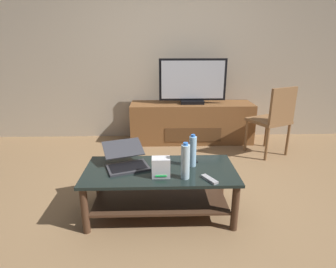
% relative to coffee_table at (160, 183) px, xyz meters
% --- Properties ---
extents(ground_plane, '(7.68, 7.68, 0.00)m').
position_rel_coffee_table_xyz_m(ground_plane, '(0.14, 0.10, -0.30)').
color(ground_plane, olive).
extents(back_wall, '(6.40, 0.12, 2.80)m').
position_rel_coffee_table_xyz_m(back_wall, '(0.14, 2.23, 1.10)').
color(back_wall, '#B2A38C').
rests_on(back_wall, ground).
extents(coffee_table, '(1.28, 0.60, 0.43)m').
position_rel_coffee_table_xyz_m(coffee_table, '(0.00, 0.00, 0.00)').
color(coffee_table, black).
rests_on(coffee_table, ground).
extents(media_cabinet, '(1.82, 0.51, 0.59)m').
position_rel_coffee_table_xyz_m(media_cabinet, '(0.48, 1.91, 0.00)').
color(media_cabinet, brown).
rests_on(media_cabinet, ground).
extents(television, '(0.97, 0.20, 0.65)m').
position_rel_coffee_table_xyz_m(television, '(0.48, 1.89, 0.61)').
color(television, black).
rests_on(television, media_cabinet).
extents(dining_chair, '(0.59, 0.59, 0.93)m').
position_rel_coffee_table_xyz_m(dining_chair, '(1.49, 1.30, 0.23)').
color(dining_chair, brown).
rests_on(dining_chair, ground).
extents(laptop, '(0.45, 0.48, 0.17)m').
position_rel_coffee_table_xyz_m(laptop, '(-0.30, 0.09, 0.19)').
color(laptop, '#333338').
rests_on(laptop, coffee_table).
extents(router_box, '(0.15, 0.11, 0.16)m').
position_rel_coffee_table_xyz_m(router_box, '(0.01, -0.13, 0.21)').
color(router_box, silver).
rests_on(router_box, coffee_table).
extents(water_bottle_near, '(0.06, 0.06, 0.29)m').
position_rel_coffee_table_xyz_m(water_bottle_near, '(0.28, 0.06, 0.27)').
color(water_bottle_near, '#99C6E5').
rests_on(water_bottle_near, coffee_table).
extents(water_bottle_far, '(0.07, 0.07, 0.30)m').
position_rel_coffee_table_xyz_m(water_bottle_far, '(0.20, -0.17, 0.27)').
color(water_bottle_far, silver).
rests_on(water_bottle_far, coffee_table).
extents(cell_phone, '(0.09, 0.15, 0.01)m').
position_rel_coffee_table_xyz_m(cell_phone, '(0.29, 0.19, 0.14)').
color(cell_phone, black).
rests_on(cell_phone, coffee_table).
extents(tv_remote, '(0.12, 0.16, 0.02)m').
position_rel_coffee_table_xyz_m(tv_remote, '(0.38, -0.21, 0.14)').
color(tv_remote, '#99999E').
rests_on(tv_remote, coffee_table).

